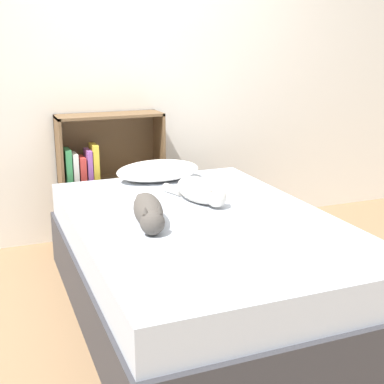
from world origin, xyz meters
TOP-DOWN VIEW (x-y plane):
  - ground_plane at (0.00, 0.00)m, footprint 8.00×8.00m
  - wall_back at (0.00, 1.42)m, footprint 8.00×0.06m
  - bed at (0.00, 0.00)m, footprint 1.39×2.09m
  - pillow at (0.02, 0.85)m, footprint 0.58×0.33m
  - cat_light at (0.09, 0.24)m, footprint 0.26×0.53m
  - cat_dark at (-0.31, -0.01)m, footprint 0.23×0.64m
  - bookshelf at (-0.25, 1.28)m, footprint 0.77×0.26m

SIDE VIEW (x-z plane):
  - ground_plane at x=0.00m, z-range 0.00..0.00m
  - bed at x=0.00m, z-range 0.00..0.55m
  - bookshelf at x=-0.25m, z-range 0.02..0.99m
  - pillow at x=0.02m, z-range 0.55..0.69m
  - cat_dark at x=-0.31m, z-range 0.54..0.70m
  - cat_light at x=0.09m, z-range 0.55..0.70m
  - wall_back at x=0.00m, z-range 0.00..2.50m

